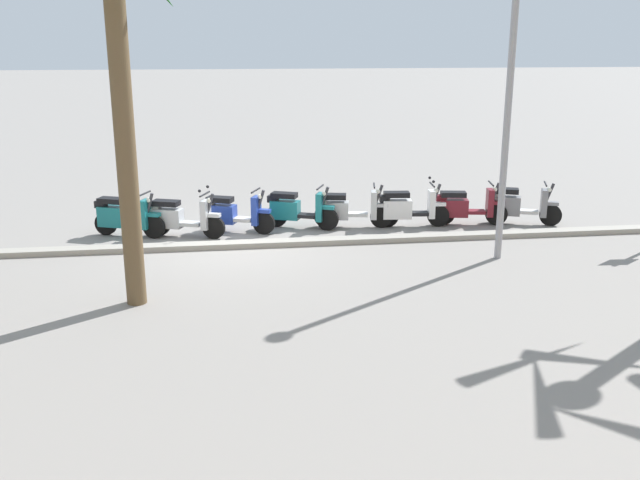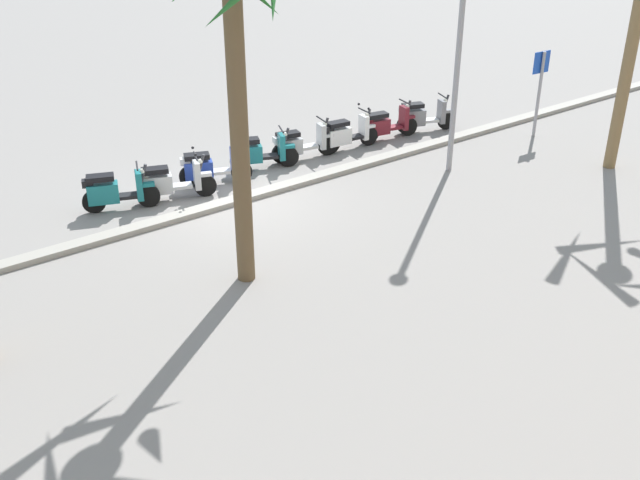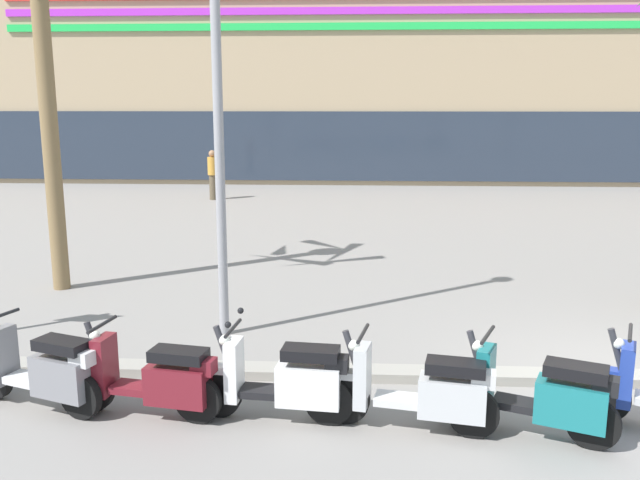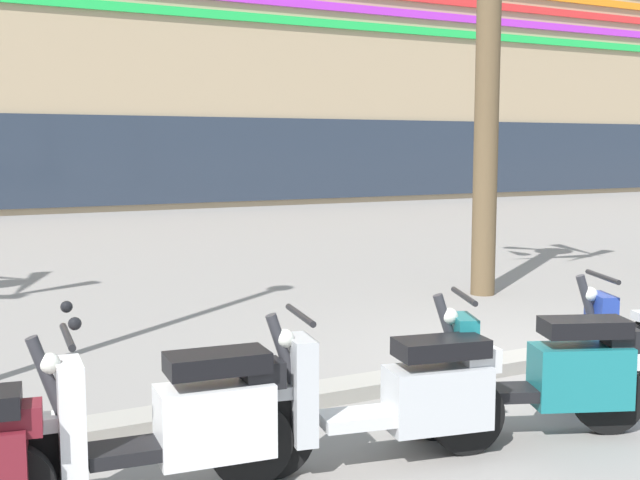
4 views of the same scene
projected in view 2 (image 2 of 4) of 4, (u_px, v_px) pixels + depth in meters
ground_plane at (235, 200)px, 17.46m from camera, size 200.00×200.00×0.00m
curb_strip at (237, 200)px, 17.35m from camera, size 60.00×0.36×0.12m
scooter_grey_last_in_row at (422, 116)px, 21.60m from camera, size 1.73×0.84×1.04m
scooter_maroon_mid_front at (386, 124)px, 21.01m from camera, size 1.77×0.65×1.04m
scooter_white_second_in_line at (346, 134)px, 20.25m from camera, size 1.74×0.56×1.17m
scooter_silver_far_back at (299, 144)px, 19.60m from camera, size 1.84×0.68×1.04m
scooter_teal_lead_nearest at (259, 152)px, 19.01m from camera, size 1.68×0.88×1.04m
scooter_blue_mid_rear at (210, 167)px, 18.10m from camera, size 1.69×0.87×1.04m
scooter_silver_gap_after_mid at (170, 182)px, 17.29m from camera, size 1.76×0.86×1.17m
scooter_teal_mid_centre at (114, 191)px, 16.77m from camera, size 1.64×0.84×1.04m
crossing_sign at (540, 84)px, 20.84m from camera, size 0.60×0.13×2.40m
palm_tree_far_corner at (234, 38)px, 12.19m from camera, size 2.12×2.16×6.10m
street_lamp at (462, 7)px, 17.30m from camera, size 0.36×0.36×6.62m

